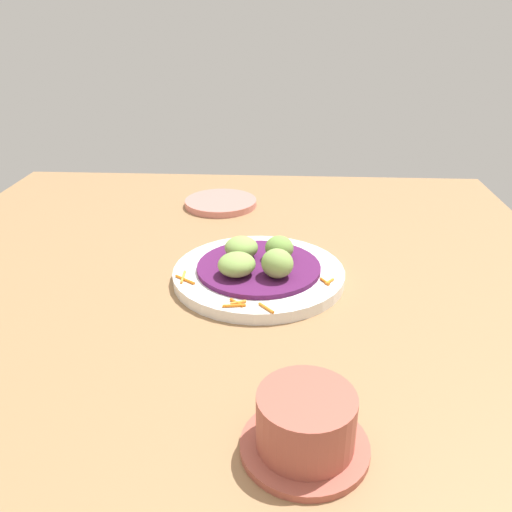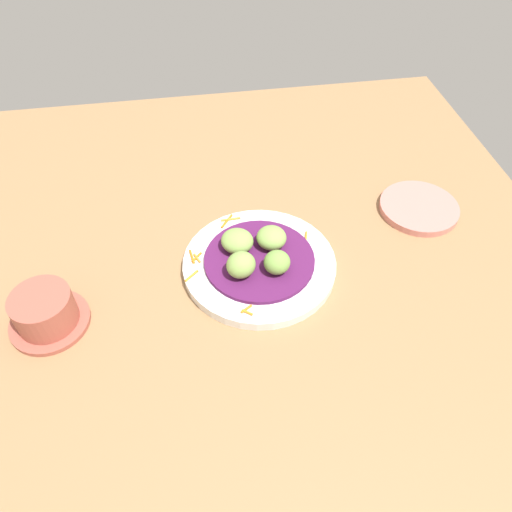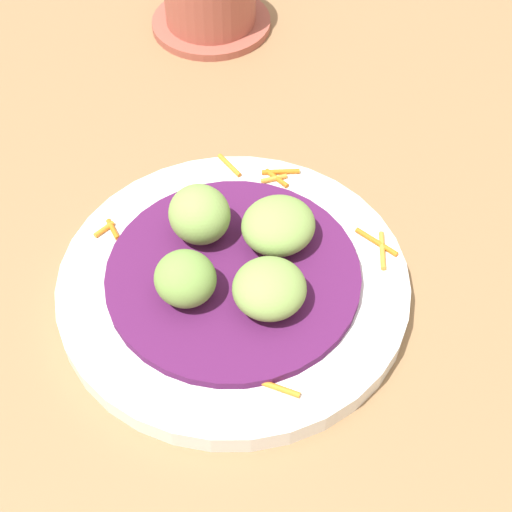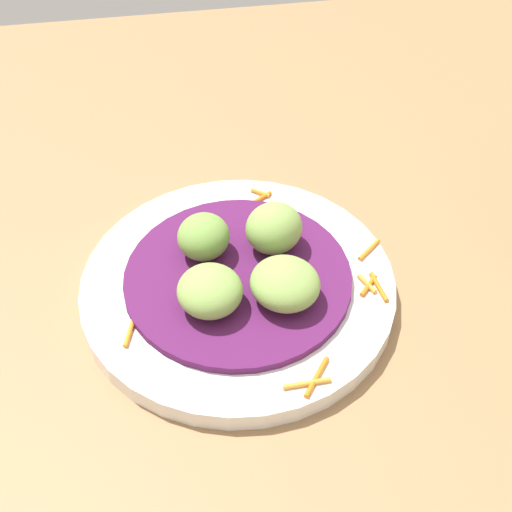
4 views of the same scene
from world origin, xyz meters
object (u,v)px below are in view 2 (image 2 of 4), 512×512
guac_scoop_back (271,238)px  side_plate_small (419,208)px  guac_scoop_center (241,265)px  terracotta_bowl (45,312)px  main_plate (257,265)px  guac_scoop_right (277,262)px  guac_scoop_left (237,241)px

guac_scoop_back → side_plate_small: guac_scoop_back is taller
guac_scoop_center → terracotta_bowl: 30.73cm
main_plate → side_plate_small: main_plate is taller
guac_scoop_right → terracotta_bowl: (3.10, -36.37, -1.40)cm
guac_scoop_left → guac_scoop_center: (5.86, -0.18, 0.43)cm
guac_scoop_left → terracotta_bowl: terracotta_bowl is taller
guac_scoop_left → guac_scoop_back: 5.86cm
main_plate → side_plate_small: (-9.67, 33.03, -0.20)cm
side_plate_small → guac_scoop_right: bearing=-67.2°
guac_scoop_left → main_plate: bearing=43.2°
guac_scoop_right → side_plate_small: bearing=112.8°
guac_scoop_right → terracotta_bowl: bearing=-85.1°
guac_scoop_center → guac_scoop_back: guac_scoop_center is taller
side_plate_small → main_plate: bearing=-73.7°
guac_scoop_center → side_plate_small: (-12.51, 36.05, -3.88)cm
terracotta_bowl → guac_scoop_back: bearing=103.8°
guac_scoop_center → main_plate: bearing=133.2°
main_plate → guac_scoop_back: guac_scoop_back is taller
guac_scoop_center → guac_scoop_right: size_ratio=1.10×
guac_scoop_left → terracotta_bowl: 32.05cm
side_plate_small → terracotta_bowl: 68.45cm
guac_scoop_left → guac_scoop_center: guac_scoop_center is taller
guac_scoop_back → main_plate: bearing=-46.8°
main_plate → terracotta_bowl: size_ratio=2.12×
side_plate_small → guac_scoop_left: bearing=-79.5°
guac_scoop_left → guac_scoop_center: size_ratio=1.15×
guac_scoop_left → guac_scoop_right: size_ratio=1.26×
guac_scoop_center → guac_scoop_right: (0.18, 5.86, -0.24)cm
guac_scoop_back → terracotta_bowl: size_ratio=0.42×
guac_scoop_right → terracotta_bowl: terracotta_bowl is taller
main_plate → guac_scoop_center: 5.54cm
main_plate → side_plate_small: bearing=106.3°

